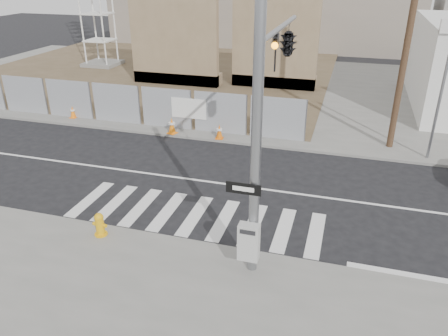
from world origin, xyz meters
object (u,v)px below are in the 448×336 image
(signal_pole, at_px, (278,76))
(traffic_cone_c, at_px, (172,126))
(traffic_cone_b, at_px, (73,112))
(traffic_cone_d, at_px, (219,132))
(fire_hydrant, at_px, (100,224))

(signal_pole, bearing_deg, traffic_cone_c, 134.32)
(traffic_cone_b, bearing_deg, traffic_cone_d, -4.70)
(fire_hydrant, xyz_separation_m, traffic_cone_c, (-1.30, 8.77, 0.02))
(signal_pole, bearing_deg, traffic_cone_d, 120.58)
(signal_pole, xyz_separation_m, traffic_cone_d, (-3.70, 6.27, -4.32))
(traffic_cone_b, xyz_separation_m, traffic_cone_d, (8.44, -0.69, 0.03))
(traffic_cone_b, height_order, traffic_cone_c, traffic_cone_c)
(traffic_cone_c, height_order, traffic_cone_d, traffic_cone_c)
(traffic_cone_b, xyz_separation_m, traffic_cone_c, (6.03, -0.69, 0.07))
(signal_pole, xyz_separation_m, fire_hydrant, (-4.81, -2.50, -4.29))
(signal_pole, height_order, traffic_cone_b, signal_pole)
(traffic_cone_b, bearing_deg, signal_pole, -29.81)
(fire_hydrant, distance_m, traffic_cone_b, 11.97)
(traffic_cone_b, bearing_deg, traffic_cone_c, -6.56)
(traffic_cone_c, bearing_deg, signal_pole, -45.68)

